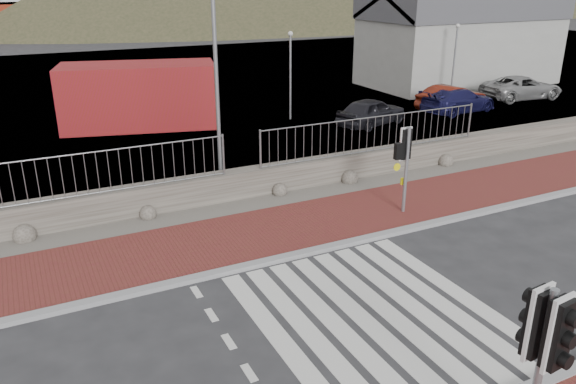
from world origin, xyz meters
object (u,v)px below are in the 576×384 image
traffic_signal_far (407,152)px  shipping_container (139,96)px  car_b (451,98)px  car_d (522,88)px  streetlight (219,65)px  car_e (519,85)px  car_c (458,100)px  traffic_signal_near (545,344)px  car_a (371,112)px

traffic_signal_far → shipping_container: (-4.47, 13.66, -0.45)m
car_b → car_d: bearing=-92.2°
streetlight → car_b: size_ratio=1.81×
shipping_container → car_e: 21.30m
car_b → car_d: 5.57m
car_c → traffic_signal_far: bearing=124.8°
traffic_signal_near → car_a: size_ratio=0.76×
car_b → car_c: bearing=175.6°
traffic_signal_near → traffic_signal_far: traffic_signal_near is taller
car_b → streetlight: bearing=104.4°
shipping_container → car_d: (20.55, -3.30, -0.77)m
traffic_signal_far → car_e: traffic_signal_far is taller
streetlight → shipping_container: size_ratio=1.04×
traffic_signal_far → streetlight: bearing=-44.1°
streetlight → shipping_container: 9.90m
car_a → car_d: car_a is taller
streetlight → car_e: (20.63, 6.96, -3.38)m
traffic_signal_near → streetlight: streetlight is taller
shipping_container → car_d: size_ratio=1.47×
streetlight → car_b: bearing=-3.0°
traffic_signal_far → car_c: size_ratio=0.60×
shipping_container → car_a: shipping_container is taller
traffic_signal_near → car_b: size_ratio=0.73×
streetlight → car_d: streetlight is taller
traffic_signal_near → streetlight: 12.34m
streetlight → car_e: bearing=-6.0°
traffic_signal_near → traffic_signal_far: (4.02, 8.07, -0.19)m
traffic_signal_near → streetlight: bearing=83.8°
car_d → car_b: bearing=100.5°
car_e → car_d: bearing=122.3°
traffic_signal_near → car_e: 28.22m
car_b → car_c: 0.49m
car_a → car_b: car_b is taller
streetlight → car_a: (9.06, 4.98, -3.35)m
traffic_signal_near → car_a: 19.49m
traffic_signal_far → car_a: traffic_signal_far is taller
car_c → car_d: (5.52, 0.98, 0.02)m
streetlight → car_c: size_ratio=1.65×
traffic_signal_far → shipping_container: 14.38m
car_d → shipping_container: bearing=86.3°
streetlight → car_a: bearing=4.2°
streetlight → car_c: bearing=-4.7°
shipping_container → car_d: bearing=5.2°
traffic_signal_near → car_e: size_ratio=0.79×
car_a → car_d: 11.06m
car_a → car_b: (5.45, 0.77, 0.00)m
car_e → car_b: bearing=82.3°
traffic_signal_near → car_b: traffic_signal_near is taller
streetlight → car_d: 21.27m
car_d → car_e: 0.92m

